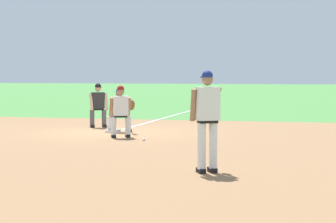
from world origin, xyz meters
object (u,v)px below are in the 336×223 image
object	(u,v)px
pitcher	(208,115)
baserunner	(121,109)
umpire	(98,103)
first_base_bag	(113,131)
first_baseman	(120,108)
baseball	(144,139)

from	to	relation	value
pitcher	baserunner	bearing A→B (deg)	31.73
umpire	baserunner	bearing A→B (deg)	-149.76
pitcher	umpire	xyz separation A→B (m)	(8.71, 5.28, -0.27)
baserunner	umpire	bearing A→B (deg)	30.24
first_base_bag	baserunner	xyz separation A→B (m)	(-1.44, -0.72, 0.75)
first_base_bag	umpire	bearing A→B (deg)	33.46
pitcher	umpire	size ratio (longest dim) A/B	1.27
baserunner	first_baseman	bearing A→B (deg)	18.54
first_base_bag	baseball	distance (m)	2.61
pitcher	umpire	bearing A→B (deg)	31.22
baseball	first_baseman	bearing A→B (deg)	31.83
first_base_bag	first_baseman	bearing A→B (deg)	-50.14
first_base_bag	baseball	bearing A→B (deg)	-143.02
first_base_bag	pitcher	distance (m)	8.32
umpire	first_baseman	bearing A→B (deg)	-139.46
first_base_bag	umpire	distance (m)	2.06
first_baseman	umpire	bearing A→B (deg)	40.54
pitcher	baserunner	size ratio (longest dim) A/B	1.27
baseball	pitcher	xyz separation A→B (m)	(-5.02, -2.65, 1.02)
baseball	umpire	distance (m)	4.59
baseball	first_baseman	size ratio (longest dim) A/B	0.06
pitcher	first_baseman	size ratio (longest dim) A/B	1.39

